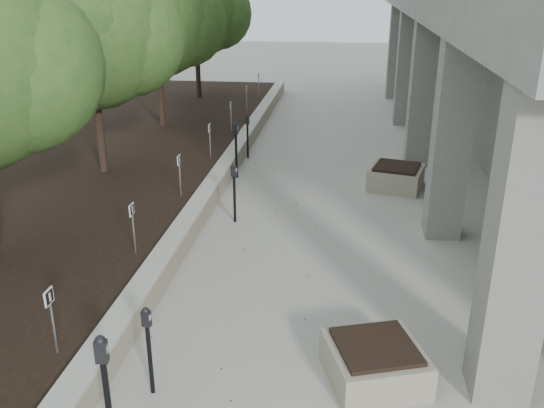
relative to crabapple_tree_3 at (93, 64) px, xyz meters
The scene contains 20 objects.
retaining_wall 4.25m from the crabapple_tree_3, 18.58° to the left, with size 0.39×26.00×0.50m, color tan, non-canonical shape.
planting_bed 3.16m from the crabapple_tree_3, 124.99° to the left, with size 7.00×26.00×0.40m, color black.
crabapple_tree_3 is the anchor object (origin of this frame).
crabapple_tree_4 5.00m from the crabapple_tree_3, 90.00° to the left, with size 4.60×4.00×5.44m, color #2F531F, non-canonical shape.
crabapple_tree_5 10.00m from the crabapple_tree_3, 90.00° to the left, with size 4.60×4.00×5.44m, color #2F531F, non-canonical shape.
parking_sign_2 8.20m from the crabapple_tree_3, 71.91° to the right, with size 0.04×0.22×0.96m, color black, non-canonical shape.
parking_sign_3 5.59m from the crabapple_tree_3, 61.43° to the right, with size 0.04×0.22×0.96m, color black, non-canonical shape.
parking_sign_4 3.64m from the crabapple_tree_3, 31.48° to the right, with size 0.04×0.22×0.96m, color black, non-canonical shape.
parking_sign_5 3.64m from the crabapple_tree_3, 31.48° to the left, with size 0.04×0.22×0.96m, color black, non-canonical shape.
parking_sign_6 5.59m from the crabapple_tree_3, 61.43° to the left, with size 0.04×0.22×0.96m, color black, non-canonical shape.
parking_sign_7 8.20m from the crabapple_tree_3, 71.91° to the left, with size 0.04×0.22×0.96m, color black, non-canonical shape.
parking_sign_8 11.01m from the crabapple_tree_3, 76.87° to the left, with size 0.04×0.22×0.96m, color black, non-canonical shape.
parking_meter_1 9.69m from the crabapple_tree_3, 67.14° to the right, with size 0.15×0.11×1.56m, color black, non-canonical shape.
parking_meter_2 8.86m from the crabapple_tree_3, 63.70° to the right, with size 0.13×0.09×1.28m, color black, non-canonical shape.
parking_meter_3 4.89m from the crabapple_tree_3, 26.89° to the right, with size 0.13×0.10×1.35m, color black, non-canonical shape.
parking_meter_4 4.16m from the crabapple_tree_3, 18.72° to the left, with size 0.15×0.11×1.53m, color black, non-canonical shape.
parking_meter_5 5.03m from the crabapple_tree_3, 42.10° to the left, with size 0.13×0.09×1.30m, color black, non-canonical shape.
planter_front 10.05m from the crabapple_tree_3, 46.54° to the right, with size 1.19×1.19×0.56m, color tan, non-canonical shape.
planter_back 8.01m from the crabapple_tree_3, ahead, with size 1.27×1.27×0.59m, color tan, non-canonical shape.
berry_scatter 6.38m from the crabapple_tree_3, 32.55° to the right, with size 3.30×14.10×0.02m, color maroon, non-canonical shape.
Camera 1 is at (1.29, -5.49, 5.03)m, focal length 38.14 mm.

